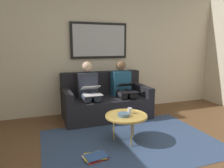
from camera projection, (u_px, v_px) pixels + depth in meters
wall_rear at (98, 52)px, 4.58m from camera, size 6.00×0.12×2.60m
area_rug at (131, 141)px, 3.19m from camera, size 2.60×1.80×0.01m
couch at (105, 101)px, 4.31m from camera, size 1.71×0.90×0.90m
framed_mirror at (99, 41)px, 4.44m from camera, size 1.23×0.05×0.75m
coffee_table at (126, 116)px, 3.14m from camera, size 0.63×0.63×0.42m
cup at (130, 111)px, 3.21m from camera, size 0.07×0.07×0.09m
bowl at (124, 115)px, 3.09m from camera, size 0.17×0.17×0.05m
person_left at (123, 87)px, 4.31m from camera, size 0.38×0.58×1.14m
laptop_black at (127, 88)px, 4.09m from camera, size 0.33×0.39×0.17m
person_right at (89, 89)px, 4.07m from camera, size 0.38×0.58×1.14m
laptop_white at (92, 91)px, 3.85m from camera, size 0.33×0.36×0.16m
magazine_stack at (95, 157)px, 2.71m from camera, size 0.33×0.29×0.04m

